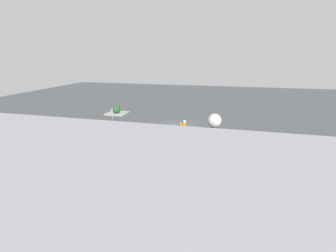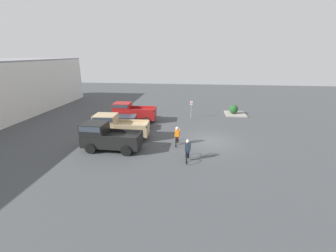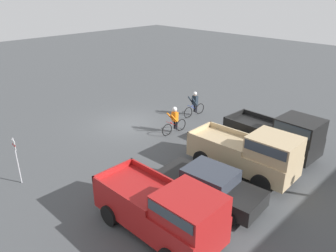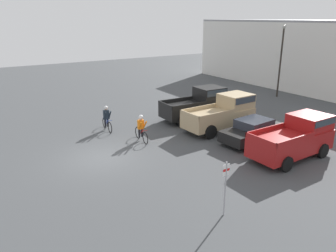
# 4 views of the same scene
# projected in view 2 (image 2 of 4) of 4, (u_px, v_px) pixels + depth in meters

# --- Properties ---
(ground_plane) EXTENTS (80.00, 80.00, 0.00)m
(ground_plane) POSITION_uv_depth(u_px,v_px,m) (211.00, 141.00, 20.84)
(ground_plane) COLOR #424447
(pickup_truck_0) EXTENTS (2.25, 4.89, 2.31)m
(pickup_truck_0) POSITION_uv_depth(u_px,v_px,m) (106.00, 136.00, 18.66)
(pickup_truck_0) COLOR black
(pickup_truck_0) RESTS_ON ground_plane
(pickup_truck_1) EXTENTS (2.30, 5.13, 2.30)m
(pickup_truck_1) POSITION_uv_depth(u_px,v_px,m) (117.00, 126.00, 21.28)
(pickup_truck_1) COLOR tan
(pickup_truck_1) RESTS_ON ground_plane
(sedan_0) EXTENTS (2.22, 4.54, 1.43)m
(sedan_0) POSITION_uv_depth(u_px,v_px,m) (127.00, 122.00, 24.07)
(sedan_0) COLOR black
(sedan_0) RESTS_ON ground_plane
(pickup_truck_2) EXTENTS (2.25, 4.96, 2.21)m
(pickup_truck_2) POSITION_uv_depth(u_px,v_px,m) (132.00, 112.00, 26.60)
(pickup_truck_2) COLOR maroon
(pickup_truck_2) RESTS_ON ground_plane
(cyclist_0) EXTENTS (1.88, 0.48, 1.68)m
(cyclist_0) POSITION_uv_depth(u_px,v_px,m) (177.00, 135.00, 19.82)
(cyclist_0) COLOR black
(cyclist_0) RESTS_ON ground_plane
(cyclist_1) EXTENTS (1.89, 0.48, 1.71)m
(cyclist_1) POSITION_uv_depth(u_px,v_px,m) (187.00, 150.00, 16.88)
(cyclist_1) COLOR black
(cyclist_1) RESTS_ON ground_plane
(fire_lane_sign) EXTENTS (0.06, 0.30, 2.23)m
(fire_lane_sign) POSITION_uv_depth(u_px,v_px,m) (191.00, 107.00, 27.86)
(fire_lane_sign) COLOR #9E9EA3
(fire_lane_sign) RESTS_ON ground_plane
(curb_island) EXTENTS (2.85, 2.59, 0.15)m
(curb_island) POSITION_uv_depth(u_px,v_px,m) (235.00, 114.00, 29.84)
(curb_island) COLOR gray
(curb_island) RESTS_ON ground_plane
(shrub) EXTENTS (1.16, 1.16, 1.16)m
(shrub) POSITION_uv_depth(u_px,v_px,m) (234.00, 109.00, 29.59)
(shrub) COLOR #1E4C23
(shrub) RESTS_ON curb_island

